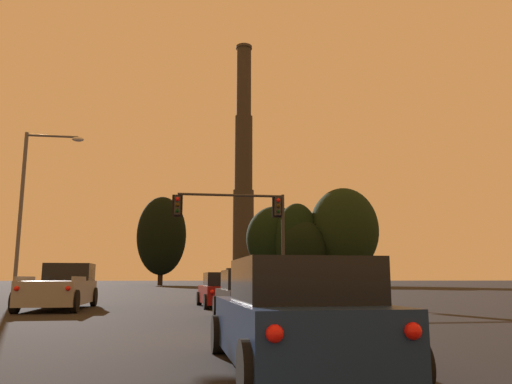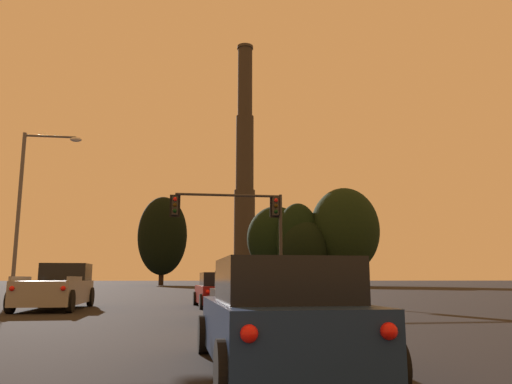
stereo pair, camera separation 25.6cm
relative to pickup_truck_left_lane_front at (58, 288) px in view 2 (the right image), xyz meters
name	(u,v)px [view 2 (the right image)]	position (x,y,z in m)	size (l,w,h in m)	color
pickup_truck_left_lane_front	(58,288)	(0.00, 0.00, 0.00)	(2.25, 5.53, 1.82)	gray
hatchback_right_lane_front	(219,291)	(6.44, 0.37, -0.14)	(2.09, 4.18, 1.44)	maroon
sedan_right_lane_second	(246,297)	(6.69, -6.55, -0.14)	(2.01, 4.72, 1.43)	black
hatchback_right_lane_third	(278,319)	(6.10, -14.46, -0.14)	(1.96, 4.13, 1.44)	navy
traffic_light_overhead_right	(244,218)	(8.21, 6.35, 3.74)	(6.39, 0.50, 5.89)	#2D2D30
street_lamp	(29,197)	(-3.45, 7.10, 4.75)	(3.14, 0.36, 9.14)	#56565B
smokestack	(245,186)	(19.95, 99.49, 23.01)	(8.25, 8.25, 60.88)	#2B2722
treeline_far_left	(162,236)	(1.39, 69.94, 7.99)	(8.76, 7.89, 15.84)	black
treeline_left_mid	(305,248)	(24.82, 58.99, 5.28)	(7.81, 7.03, 10.63)	black
treeline_right_mid	(298,241)	(24.14, 60.63, 6.64)	(7.58, 6.82, 13.77)	black
treeline_far_right	(345,230)	(32.08, 59.90, 8.44)	(11.76, 10.58, 16.47)	black
treeline_center_right	(276,239)	(21.18, 64.86, 7.28)	(10.19, 9.17, 13.79)	black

